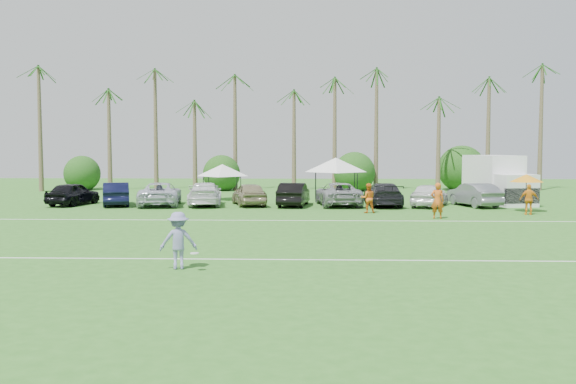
{
  "coord_description": "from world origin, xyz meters",
  "views": [
    {
      "loc": [
        2.14,
        -20.16,
        3.93
      ],
      "look_at": [
        0.93,
        13.09,
        1.6
      ],
      "focal_mm": 40.0,
      "sensor_mm": 36.0,
      "label": 1
    }
  ],
  "objects": [
    {
      "name": "palm_tree_7",
      "position": [
        8.0,
        38.0,
        10.06
      ],
      "size": [
        2.4,
        2.4,
        11.9
      ],
      "color": "brown",
      "rests_on": "ground"
    },
    {
      "name": "bush_tree_0",
      "position": [
        -19.0,
        39.0,
        1.8
      ],
      "size": [
        4.0,
        4.0,
        4.0
      ],
      "color": "brown",
      "rests_on": "ground"
    },
    {
      "name": "field_lines",
      "position": [
        0.0,
        8.0,
        0.01
      ],
      "size": [
        80.0,
        12.1,
        0.01
      ],
      "color": "white",
      "rests_on": "ground"
    },
    {
      "name": "palm_tree_1",
      "position": [
        -17.0,
        38.0,
        8.35
      ],
      "size": [
        2.4,
        2.4,
        9.9
      ],
      "color": "brown",
      "rests_on": "ground"
    },
    {
      "name": "market_umbrella",
      "position": [
        15.19,
        19.14,
        2.06
      ],
      "size": [
        2.06,
        2.06,
        2.3
      ],
      "color": "black",
      "rests_on": "ground"
    },
    {
      "name": "parked_car_8",
      "position": [
        9.96,
        22.41,
        0.78
      ],
      "size": [
        3.44,
        4.94,
        1.56
      ],
      "primitive_type": "imported",
      "rotation": [
        0.0,
        0.0,
        2.75
      ],
      "color": "silver",
      "rests_on": "ground"
    },
    {
      "name": "parked_car_4",
      "position": [
        -2.04,
        22.82,
        0.78
      ],
      "size": [
        3.01,
        4.91,
        1.56
      ],
      "primitive_type": "imported",
      "rotation": [
        0.0,
        0.0,
        3.41
      ],
      "color": "gray",
      "rests_on": "ground"
    },
    {
      "name": "sideline_player_c",
      "position": [
        14.82,
        17.47,
        0.89
      ],
      "size": [
        1.1,
        0.58,
        1.79
      ],
      "primitive_type": "imported",
      "rotation": [
        0.0,
        0.0,
        3.0
      ],
      "color": "orange",
      "rests_on": "ground"
    },
    {
      "name": "palm_tree_4",
      "position": [
        -4.0,
        38.0,
        7.48
      ],
      "size": [
        2.4,
        2.4,
        8.9
      ],
      "color": "brown",
      "rests_on": "ground"
    },
    {
      "name": "palm_tree_8",
      "position": [
        13.0,
        38.0,
        7.48
      ],
      "size": [
        2.4,
        2.4,
        8.9
      ],
      "color": "brown",
      "rests_on": "ground"
    },
    {
      "name": "frisbee_player",
      "position": [
        -2.14,
        0.18,
        0.92
      ],
      "size": [
        1.38,
        0.96,
        1.85
      ],
      "rotation": [
        0.0,
        0.0,
        3.34
      ],
      "color": "#7D7CB0",
      "rests_on": "ground"
    },
    {
      "name": "palm_tree_5",
      "position": [
        0.0,
        38.0,
        8.35
      ],
      "size": [
        2.4,
        2.4,
        9.9
      ],
      "color": "brown",
      "rests_on": "ground"
    },
    {
      "name": "parked_car_1",
      "position": [
        -11.05,
        22.54,
        0.78
      ],
      "size": [
        2.99,
        5.02,
        1.56
      ],
      "primitive_type": "imported",
      "rotation": [
        0.0,
        0.0,
        3.44
      ],
      "color": "black",
      "rests_on": "ground"
    },
    {
      "name": "sideline_player_b",
      "position": [
        5.54,
        18.18,
        0.88
      ],
      "size": [
        0.89,
        0.71,
        1.77
      ],
      "primitive_type": "imported",
      "rotation": [
        0.0,
        0.0,
        3.19
      ],
      "color": "orange",
      "rests_on": "ground"
    },
    {
      "name": "bush_tree_2",
      "position": [
        6.0,
        39.0,
        1.8
      ],
      "size": [
        4.0,
        4.0,
        4.0
      ],
      "color": "brown",
      "rests_on": "ground"
    },
    {
      "name": "parked_car_6",
      "position": [
        3.96,
        22.93,
        0.78
      ],
      "size": [
        3.21,
        5.88,
        1.56
      ],
      "primitive_type": "imported",
      "rotation": [
        0.0,
        0.0,
        3.25
      ],
      "color": "gray",
      "rests_on": "ground"
    },
    {
      "name": "palm_tree_3",
      "position": [
        -8.0,
        38.0,
        10.06
      ],
      "size": [
        2.4,
        2.4,
        11.9
      ],
      "color": "brown",
      "rests_on": "ground"
    },
    {
      "name": "sideline_player_a",
      "position": [
        9.08,
        15.22,
        0.99
      ],
      "size": [
        0.79,
        0.58,
        1.98
      ],
      "primitive_type": "imported",
      "rotation": [
        0.0,
        0.0,
        2.98
      ],
      "color": "#D15817",
      "rests_on": "ground"
    },
    {
      "name": "parked_car_9",
      "position": [
        12.96,
        22.73,
        0.78
      ],
      "size": [
        2.93,
        5.02,
        1.56
      ],
      "primitive_type": "imported",
      "rotation": [
        0.0,
        0.0,
        3.43
      ],
      "color": "slate",
      "rests_on": "ground"
    },
    {
      "name": "palm_tree_2",
      "position": [
        -12.0,
        38.0,
        9.21
      ],
      "size": [
        2.4,
        2.4,
        10.9
      ],
      "color": "brown",
      "rests_on": "ground"
    },
    {
      "name": "parked_car_7",
      "position": [
        6.96,
        22.76,
        0.78
      ],
      "size": [
        2.3,
        5.43,
        1.56
      ],
      "primitive_type": "imported",
      "rotation": [
        0.0,
        0.0,
        3.16
      ],
      "color": "black",
      "rests_on": "ground"
    },
    {
      "name": "parked_car_5",
      "position": [
        0.96,
        22.54,
        0.78
      ],
      "size": [
        2.17,
        4.9,
        1.56
      ],
      "primitive_type": "imported",
      "rotation": [
        0.0,
        0.0,
        3.03
      ],
      "color": "black",
      "rests_on": "ground"
    },
    {
      "name": "palm_tree_10",
      "position": [
        23.0,
        38.0,
        9.21
      ],
      "size": [
        2.4,
        2.4,
        10.9
      ],
      "color": "brown",
      "rests_on": "ground"
    },
    {
      "name": "canopy_tent_left",
      "position": [
        -4.5,
        27.41,
        2.66
      ],
      "size": [
        3.83,
        3.83,
        3.11
      ],
      "color": "black",
      "rests_on": "ground"
    },
    {
      "name": "palm_tree_9",
      "position": [
        18.0,
        38.0,
        8.35
      ],
      "size": [
        2.4,
        2.4,
        9.9
      ],
      "color": "brown",
      "rests_on": "ground"
    },
    {
      "name": "bush_tree_1",
      "position": [
        -6.0,
        39.0,
        1.8
      ],
      "size": [
        4.0,
        4.0,
        4.0
      ],
      "color": "brown",
      "rests_on": "ground"
    },
    {
      "name": "box_truck",
      "position": [
        15.25,
        25.15,
        1.79
      ],
      "size": [
        3.7,
        6.86,
        3.35
      ],
      "rotation": [
        0.0,
        0.0,
        0.2
      ],
      "color": "white",
      "rests_on": "ground"
    },
    {
      "name": "ground",
      "position": [
        0.0,
        0.0,
        0.0
      ],
      "size": [
        120.0,
        120.0,
        0.0
      ],
      "primitive_type": "plane",
      "color": "#2C671F",
      "rests_on": "ground"
    },
    {
      "name": "palm_tree_6",
      "position": [
        4.0,
        38.0,
        9.21
      ],
      "size": [
        2.4,
        2.4,
        10.9
      ],
      "color": "brown",
      "rests_on": "ground"
    },
    {
      "name": "parked_car_0",
      "position": [
        -14.05,
        22.67,
        0.78
      ],
      "size": [
        2.69,
        4.86,
        1.56
      ],
      "primitive_type": "imported",
      "rotation": [
        0.0,
        0.0,
        2.95
      ],
      "color": "black",
      "rests_on": "ground"
    },
    {
      "name": "bush_tree_3",
      "position": [
        16.0,
        39.0,
        1.8
      ],
      "size": [
        4.0,
        4.0,
        4.0
      ],
      "color": "brown",
      "rests_on": "ground"
    },
    {
      "name": "palm_tree_0",
      "position": [
        -22.0,
        38.0,
        7.48
      ],
      "size": [
        2.4,
        2.4,
        8.9
      ],
      "color": "brown",
      "rests_on": "ground"
    },
    {
      "name": "canopy_tent_right",
      "position": [
        3.94,
        27.08,
        3.16
      ],
      "size": [
        4.55,
        4.55,
        3.69
      ],
      "color": "black",
      "rests_on": "ground"
    },
    {
      "name": "parked_car_2",
      "position": [
        -8.05,
        22.57,
        0.78
      ],
      "size": [
        3.38,
        5.94,
        1.56
      ],
      "primitive_type": "imported",
      "rotation": [
        0.0,
        0.0,
        3.29
      ],
      "color": "silver",
      "rests_on": "ground"
    },
    {
      "name": "parked_car_3",
      "position": [
        -5.05,
        22.76,
        0.78
      ],
      "size": [
        2.86,
        5.62,
        1.56
      ],
      "primitive_type": "imported",
      "rotation": [
        0.0,
        0.0,
        3.27
      ],
      "color": "white",
      "rests_on": "ground"
    }
  ]
}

